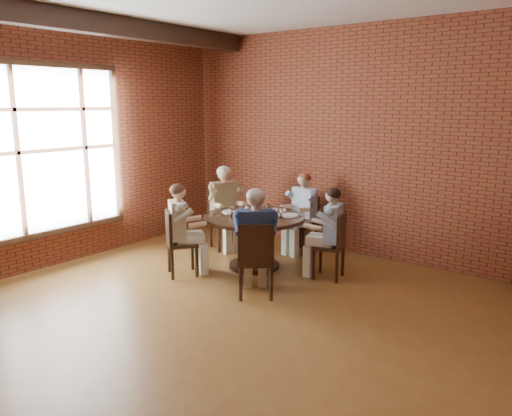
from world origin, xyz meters
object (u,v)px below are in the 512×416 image
Objects in this scene: chair_a at (334,244)px; chair_b at (305,221)px; chair_c at (223,216)px; diner_e at (256,243)px; diner_b at (302,213)px; chair_d at (177,240)px; dining_table at (254,231)px; smartphone at (261,223)px; diner_a at (329,234)px; chair_e at (256,257)px; diner_d at (182,230)px; diner_c at (225,208)px.

chair_b is (-0.97, 0.83, 0.01)m from chair_a.
diner_e is (1.67, -1.33, 0.15)m from chair_c.
chair_a is 1.25m from diner_b.
chair_d is at bearing -137.79° from chair_c.
diner_e is (0.52, -1.85, 0.04)m from diner_b.
diner_e is at bearing -51.39° from dining_table.
smartphone is at bearing -97.23° from diner_e.
diner_a reaches higher than chair_c.
chair_e is (-0.34, -1.14, -0.10)m from diner_a.
chair_b is at bearing -112.76° from chair_e.
diner_e reaches higher than chair_b.
diner_a is at bearing -70.46° from chair_c.
diner_d is 1.30m from chair_e.
chair_d is at bearing -69.41° from diner_a.
diner_d is 1.07m from smartphone.
chair_a is 0.66× the size of diner_e.
diner_b is at bearing -90.00° from chair_b.
diner_d is (-0.73, -1.93, 0.14)m from chair_b.
diner_b is (-0.01, -0.07, 0.13)m from chair_b.
chair_d is at bearing -104.29° from diner_b.
chair_a is 0.66× the size of diner_c.
chair_a is 1.20m from diner_e.
chair_b reaches higher than smartphone.
diner_c reaches higher than diner_a.
chair_b is 0.71× the size of diner_b.
diner_d is (-1.63, -1.08, 0.01)m from diner_a.
diner_a is 0.98× the size of diner_b.
chair_b is 1.45m from smartphone.
smartphone is (0.20, -1.41, 0.27)m from chair_b.
diner_d is at bearing -41.28° from chair_e.
diner_e reaches higher than chair_c.
diner_d is 1.34× the size of chair_e.
chair_e is (1.73, -1.40, -0.00)m from chair_c.
smartphone is (0.21, -1.34, 0.13)m from diner_b.
diner_c is 1.06× the size of diner_d.
smartphone is (-0.31, 0.52, 0.10)m from diner_e.
chair_d is 0.71× the size of diner_d.
chair_e is 6.57× the size of smartphone.
chair_b is 0.96× the size of chair_e.
diner_a reaches higher than smartphone.
diner_d is at bearing -138.00° from diner_c.
diner_c reaches higher than diner_d.
chair_e reaches higher than smartphone.
chair_b is 0.67× the size of diner_c.
chair_a is at bearing -69.80° from chair_c.
diner_e reaches higher than chair_a.
diner_c is 1.35m from diner_d.
dining_table is 1.04m from diner_b.
chair_e is (1.29, -0.06, -0.12)m from diner_d.
chair_a is 1.28m from chair_b.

